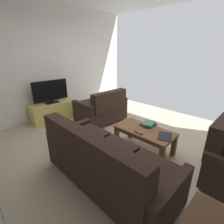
% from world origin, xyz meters
% --- Properties ---
extents(ground_plane, '(5.01, 4.89, 0.01)m').
position_xyz_m(ground_plane, '(0.00, 0.00, -0.00)').
color(ground_plane, '#B7A88E').
extents(wall_right, '(0.12, 4.89, 2.82)m').
position_xyz_m(wall_right, '(2.51, 0.00, 1.41)').
color(wall_right, white).
rests_on(wall_right, ground).
extents(sofa_main, '(1.90, 0.84, 0.89)m').
position_xyz_m(sofa_main, '(-0.43, 0.98, 0.38)').
color(sofa_main, black).
rests_on(sofa_main, ground).
extents(loveseat_near, '(0.86, 1.19, 0.84)m').
position_xyz_m(loveseat_near, '(1.13, -0.45, 0.37)').
color(loveseat_near, black).
rests_on(loveseat_near, ground).
extents(coffee_table, '(1.02, 0.52, 0.43)m').
position_xyz_m(coffee_table, '(-0.36, -0.08, 0.36)').
color(coffee_table, brown).
rests_on(coffee_table, ground).
extents(tv_stand, '(0.52, 1.12, 0.47)m').
position_xyz_m(tv_stand, '(2.17, 0.33, 0.23)').
color(tv_stand, '#D8C666').
rests_on(tv_stand, ground).
extents(flat_tv, '(0.22, 0.88, 0.57)m').
position_xyz_m(flat_tv, '(2.17, 0.33, 0.76)').
color(flat_tv, black).
rests_on(flat_tv, tv_stand).
extents(book_stack, '(0.25, 0.32, 0.05)m').
position_xyz_m(book_stack, '(-0.31, -0.28, 0.46)').
color(book_stack, black).
rests_on(book_stack, coffee_table).
extents(tv_remote, '(0.17, 0.07, 0.02)m').
position_xyz_m(tv_remote, '(-0.36, 0.11, 0.44)').
color(tv_remote, black).
rests_on(tv_remote, coffee_table).
extents(loose_magazine, '(0.32, 0.37, 0.01)m').
position_xyz_m(loose_magazine, '(-0.73, -0.09, 0.43)').
color(loose_magazine, black).
rests_on(loose_magazine, coffee_table).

